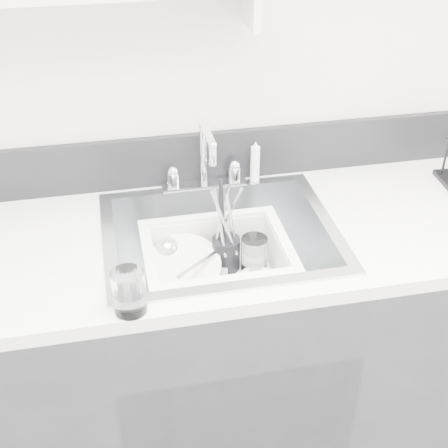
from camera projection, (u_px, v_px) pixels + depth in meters
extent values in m
cube|color=silver|center=(199.00, 62.00, 1.75)|extent=(3.50, 0.02, 2.60)
cube|color=#27272A|center=(221.00, 357.00, 1.98)|extent=(3.20, 0.62, 0.88)
cube|color=white|center=(220.00, 238.00, 1.73)|extent=(3.20, 0.62, 0.04)
cube|color=black|center=(201.00, 157.00, 1.91)|extent=(3.20, 0.02, 0.16)
cube|color=silver|center=(204.00, 185.00, 1.92)|extent=(0.26, 0.06, 0.02)
cylinder|color=silver|center=(173.00, 180.00, 1.89)|extent=(0.04, 0.04, 0.05)
cylinder|color=silver|center=(234.00, 174.00, 1.92)|extent=(0.04, 0.04, 0.05)
cylinder|color=silver|center=(204.00, 155.00, 1.86)|extent=(0.02, 0.02, 0.20)
cylinder|color=silver|center=(208.00, 133.00, 1.74)|extent=(0.02, 0.15, 0.02)
cylinder|color=white|center=(255.00, 162.00, 1.91)|extent=(0.03, 0.03, 0.14)
cube|color=silver|center=(251.00, 7.00, 1.63)|extent=(0.02, 0.14, 0.10)
cylinder|color=white|center=(188.00, 278.00, 1.78)|extent=(0.23, 0.23, 0.01)
cylinder|color=white|center=(190.00, 273.00, 1.78)|extent=(0.22, 0.22, 0.01)
cylinder|color=white|center=(184.00, 265.00, 1.75)|extent=(0.25, 0.25, 0.09)
cylinder|color=black|center=(226.00, 253.00, 1.81)|extent=(0.08, 0.08, 0.10)
cylinder|color=silver|center=(221.00, 226.00, 1.76)|extent=(0.01, 0.05, 0.20)
cylinder|color=silver|center=(232.00, 231.00, 1.76)|extent=(0.02, 0.04, 0.18)
cylinder|color=black|center=(222.00, 221.00, 1.75)|extent=(0.01, 0.06, 0.22)
cylinder|color=white|center=(254.00, 254.00, 1.80)|extent=(0.10, 0.10, 0.11)
cylinder|color=white|center=(129.00, 292.00, 1.42)|extent=(0.09, 0.09, 0.11)
imported|color=white|center=(257.00, 282.00, 1.75)|extent=(0.13, 0.13, 0.03)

